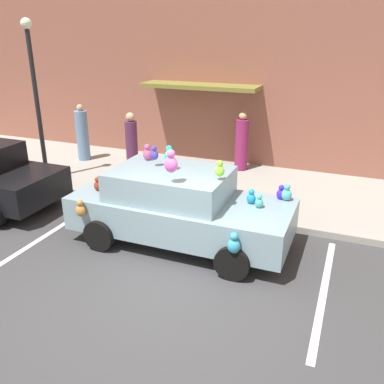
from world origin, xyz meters
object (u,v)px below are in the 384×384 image
object	(u,v)px
street_lamp_post	(35,86)
pedestrian_walking_past	(242,144)
pedestrian_by_lamp	(82,135)
pedestrian_near_shopfront	(132,147)
teddy_bear_on_sidewalk	(200,186)
plush_covered_car	(178,206)

from	to	relation	value
street_lamp_post	pedestrian_walking_past	size ratio (longest dim) A/B	2.43
pedestrian_by_lamp	street_lamp_post	bearing A→B (deg)	-86.76
pedestrian_by_lamp	pedestrian_walking_past	bearing A→B (deg)	10.24
pedestrian_near_shopfront	street_lamp_post	bearing A→B (deg)	-154.28
teddy_bear_on_sidewalk	pedestrian_walking_past	distance (m)	2.77
plush_covered_car	street_lamp_post	xyz separation A→B (m)	(-4.92, 1.80, 1.93)
teddy_bear_on_sidewalk	pedestrian_walking_past	size ratio (longest dim) A/B	0.45
plush_covered_car	pedestrian_by_lamp	size ratio (longest dim) A/B	2.47
teddy_bear_on_sidewalk	pedestrian_by_lamp	size ratio (longest dim) A/B	0.44
street_lamp_post	pedestrian_by_lamp	size ratio (longest dim) A/B	2.37
teddy_bear_on_sidewalk	pedestrian_walking_past	xyz separation A→B (m)	(0.29, 2.72, 0.44)
teddy_bear_on_sidewalk	pedestrian_near_shopfront	size ratio (longest dim) A/B	0.43
teddy_bear_on_sidewalk	pedestrian_by_lamp	bearing A→B (deg)	159.15
street_lamp_post	pedestrian_walking_past	xyz separation A→B (m)	(4.93, 2.86, -1.77)
pedestrian_near_shopfront	pedestrian_walking_past	world-z (taller)	pedestrian_near_shopfront
teddy_bear_on_sidewalk	street_lamp_post	distance (m)	5.14
street_lamp_post	pedestrian_near_shopfront	bearing A→B (deg)	25.72
plush_covered_car	street_lamp_post	size ratio (longest dim) A/B	1.04
pedestrian_near_shopfront	pedestrian_walking_past	size ratio (longest dim) A/B	1.06
plush_covered_car	pedestrian_walking_past	xyz separation A→B (m)	(0.01, 4.67, 0.16)
street_lamp_post	pedestrian_walking_past	world-z (taller)	street_lamp_post
teddy_bear_on_sidewalk	pedestrian_near_shopfront	world-z (taller)	pedestrian_near_shopfront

